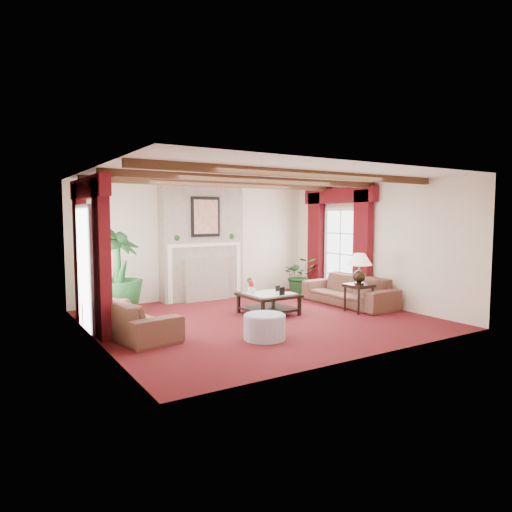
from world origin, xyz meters
TOP-DOWN VIEW (x-y plane):
  - floor at (0.00, 0.00)m, footprint 6.00×6.00m
  - ceiling at (0.00, 0.00)m, footprint 6.00×6.00m
  - back_wall at (0.00, 2.75)m, footprint 6.00×0.02m
  - left_wall at (-3.00, 0.00)m, footprint 0.02×5.50m
  - right_wall at (3.00, 0.00)m, footprint 0.02×5.50m
  - ceiling_beams at (0.00, 0.00)m, footprint 6.00×3.00m
  - fireplace at (0.00, 2.55)m, footprint 2.00×0.52m
  - french_door_left at (-2.97, 1.00)m, footprint 0.10×1.10m
  - french_door_right at (2.97, 1.00)m, footprint 0.10×1.10m
  - curtains_left at (-2.86, 1.00)m, footprint 0.20×2.40m
  - curtains_right at (2.86, 1.00)m, footprint 0.20×2.40m
  - sofa_left at (-2.42, 0.22)m, footprint 2.31×1.27m
  - sofa_right at (2.43, 0.15)m, footprint 2.25×0.74m
  - potted_palm at (-2.22, 1.71)m, footprint 2.76×2.76m
  - small_plant at (2.45, 1.97)m, footprint 1.44×1.47m
  - coffee_table at (0.41, 0.32)m, footprint 1.03×1.03m
  - side_table at (2.10, -0.49)m, footprint 0.52×0.52m
  - ottoman at (-0.68, -1.21)m, footprint 0.67×0.67m
  - table_lamp at (2.10, -0.49)m, footprint 0.51×0.51m
  - flower_vase at (0.17, 0.59)m, footprint 0.22×0.23m
  - book at (0.62, 0.06)m, footprint 0.22×0.05m
  - photo_frame_a at (0.51, -0.01)m, footprint 0.13×0.03m
  - photo_frame_b at (0.72, 0.44)m, footprint 0.10×0.05m

SIDE VIEW (x-z plane):
  - floor at x=0.00m, z-range 0.00..0.00m
  - ottoman at x=-0.68m, z-range 0.00..0.39m
  - coffee_table at x=0.41m, z-range 0.00..0.41m
  - side_table at x=2.10m, z-range 0.00..0.58m
  - small_plant at x=2.45m, z-range 0.00..0.72m
  - sofa_left at x=-2.42m, z-range 0.00..0.83m
  - sofa_right at x=2.43m, z-range 0.00..0.87m
  - photo_frame_b at x=0.72m, z-range 0.41..0.54m
  - potted_palm at x=-2.22m, z-range 0.00..0.99m
  - photo_frame_a at x=0.51m, z-range 0.41..0.58m
  - flower_vase at x=0.17m, z-range 0.41..0.59m
  - book at x=0.62m, z-range 0.41..0.71m
  - table_lamp at x=2.10m, z-range 0.58..1.23m
  - back_wall at x=0.00m, z-range 0.00..2.70m
  - left_wall at x=-3.00m, z-range 0.00..2.70m
  - right_wall at x=3.00m, z-range 0.00..2.70m
  - french_door_left at x=-2.97m, z-range 1.05..3.21m
  - french_door_right at x=2.97m, z-range 1.05..3.21m
  - curtains_left at x=-2.86m, z-range 1.28..3.83m
  - curtains_right at x=2.86m, z-range 1.28..3.83m
  - ceiling_beams at x=0.00m, z-range 2.58..2.70m
  - ceiling at x=0.00m, z-range 2.70..2.70m
  - fireplace at x=0.00m, z-range 1.35..4.05m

